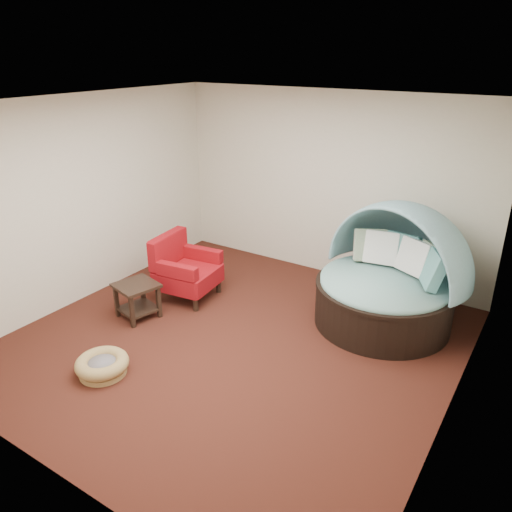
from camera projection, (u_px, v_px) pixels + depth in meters
The scene contains 10 objects.
floor at pixel (235, 341), 6.12m from camera, with size 5.00×5.00×0.00m, color #401C12.
wall_back at pixel (328, 186), 7.51m from camera, with size 5.00×5.00×0.00m, color beige.
wall_front at pixel (35, 334), 3.64m from camera, with size 5.00×5.00×0.00m, color beige.
wall_left at pixel (84, 200), 6.82m from camera, with size 5.00×5.00×0.00m, color beige.
wall_right at pixel (468, 288), 4.33m from camera, with size 5.00×5.00×0.00m, color beige.
ceiling at pixel (230, 104), 5.03m from camera, with size 5.00×5.00×0.00m, color white.
canopy_daybed at pixel (391, 269), 6.31m from camera, with size 2.21×2.17×1.59m.
pet_basket at pixel (102, 365), 5.48m from camera, with size 0.59×0.59×0.20m.
red_armchair at pixel (184, 269), 7.08m from camera, with size 0.87×0.87×0.92m.
side_table at pixel (137, 296), 6.57m from camera, with size 0.61×0.61×0.48m.
Camera 1 is at (3.06, -4.26, 3.33)m, focal length 35.00 mm.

